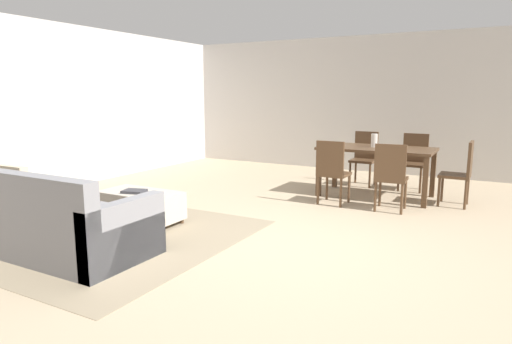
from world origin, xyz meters
name	(u,v)px	position (x,y,z in m)	size (l,w,h in m)	color
ground_plane	(279,246)	(0.00, 0.00, 0.00)	(10.80, 10.80, 0.00)	tan
wall_back	(392,105)	(0.00, 5.00, 1.35)	(9.00, 0.12, 2.70)	beige
wall_left	(36,108)	(-4.50, 0.50, 1.35)	(0.12, 11.00, 2.70)	beige
area_rug	(101,234)	(-1.92, -0.63, 0.00)	(3.00, 2.80, 0.01)	gray
couch	(46,222)	(-2.00, -1.25, 0.29)	(2.19, 0.95, 0.86)	gray
ottoman_table	(141,205)	(-1.85, -0.06, 0.23)	(1.00, 0.54, 0.39)	#B7AD9E
dining_table	(376,154)	(0.29, 2.76, 0.67)	(1.68, 0.88, 0.76)	#513823
dining_chair_near_left	(332,169)	(-0.12, 1.94, 0.52)	(0.41, 0.41, 0.92)	#513823
dining_chair_near_right	(391,174)	(0.69, 1.95, 0.52)	(0.42, 0.42, 0.92)	#513823
dining_chair_far_left	(365,155)	(-0.11, 3.58, 0.52)	(0.40, 0.40, 0.92)	#513823
dining_chair_far_right	(414,158)	(0.71, 3.58, 0.52)	(0.41, 0.41, 0.92)	#513823
dining_chair_head_east	(462,170)	(1.49, 2.73, 0.52)	(0.41, 0.41, 0.92)	#513823
vase_centerpiece	(374,140)	(0.24, 2.79, 0.86)	(0.10, 0.10, 0.20)	silver
book_on_ottoman	(134,191)	(-1.88, -0.13, 0.41)	(0.26, 0.20, 0.03)	#333338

